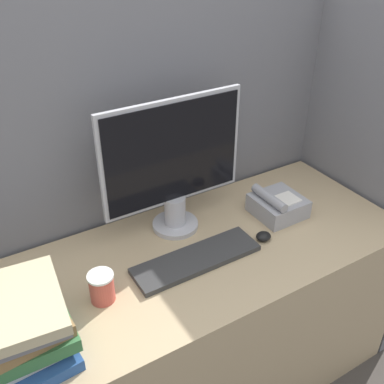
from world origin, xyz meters
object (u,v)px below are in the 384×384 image
at_px(keyboard, 196,259).
at_px(coffee_cup, 102,287).
at_px(book_stack, 21,325).
at_px(mouse, 263,236).
at_px(desk_telephone, 277,205).
at_px(monitor, 174,167).

bearing_deg(keyboard, coffee_cup, -179.72).
distance_m(coffee_cup, book_stack, 0.27).
relative_size(mouse, coffee_cup, 0.57).
bearing_deg(coffee_cup, book_stack, -162.50).
bearing_deg(desk_telephone, monitor, 160.50).
bearing_deg(desk_telephone, mouse, -145.47).
height_order(mouse, book_stack, book_stack).
xyz_separation_m(monitor, coffee_cup, (-0.38, -0.22, -0.21)).
bearing_deg(monitor, keyboard, -99.35).
distance_m(monitor, desk_telephone, 0.47).
height_order(keyboard, desk_telephone, desk_telephone).
xyz_separation_m(keyboard, coffee_cup, (-0.34, -0.00, 0.04)).
height_order(coffee_cup, book_stack, book_stack).
bearing_deg(keyboard, monitor, 80.65).
xyz_separation_m(coffee_cup, book_stack, (-0.25, -0.08, 0.05)).
height_order(keyboard, coffee_cup, coffee_cup).
xyz_separation_m(mouse, desk_telephone, (0.15, 0.10, 0.03)).
relative_size(monitor, desk_telephone, 2.95).
relative_size(keyboard, mouse, 7.96).
height_order(mouse, desk_telephone, desk_telephone).
relative_size(keyboard, book_stack, 1.49).
distance_m(monitor, keyboard, 0.33).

